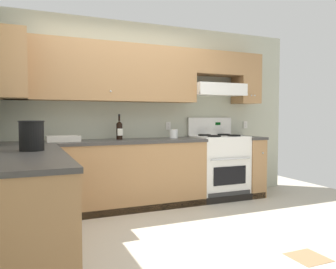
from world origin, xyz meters
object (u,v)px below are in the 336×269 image
(bowl, at_px, (63,140))
(bucket, at_px, (32,135))
(wine_bottle, at_px, (119,130))
(paper_towel_roll, at_px, (174,134))
(stove, at_px, (219,166))

(bowl, height_order, bucket, bucket)
(wine_bottle, bearing_deg, paper_towel_roll, -2.36)
(stove, relative_size, bucket, 4.41)
(stove, relative_size, wine_bottle, 3.54)
(wine_bottle, xyz_separation_m, paper_towel_roll, (0.78, -0.03, -0.07))
(stove, bearing_deg, paper_towel_roll, 175.88)
(bowl, xyz_separation_m, bucket, (-0.38, -1.01, 0.12))
(stove, bearing_deg, bucket, -158.62)
(bucket, height_order, paper_towel_roll, bucket)
(bowl, relative_size, paper_towel_roll, 3.17)
(bucket, relative_size, paper_towel_roll, 2.17)
(paper_towel_roll, bearing_deg, wine_bottle, 177.64)
(bowl, bearing_deg, bucket, -110.45)
(stove, distance_m, paper_towel_roll, 0.87)
(bucket, xyz_separation_m, paper_towel_roll, (1.89, 1.07, -0.08))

